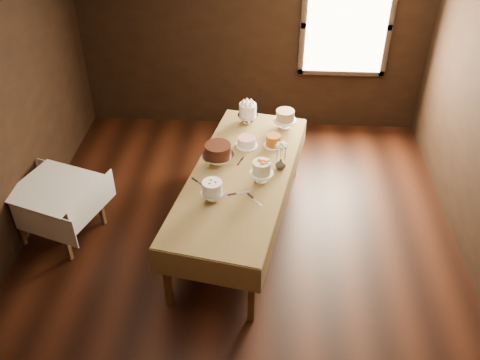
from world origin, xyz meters
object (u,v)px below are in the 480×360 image
Objects in this scene: flower_vase at (281,164)px; cake_speckled at (285,120)px; cake_server_b at (257,202)px; side_table at (55,192)px; cake_meringue at (248,114)px; cake_server_e at (202,185)px; display_table at (241,178)px; cake_lattice at (247,142)px; cake_chocolate at (218,155)px; cake_swirl at (212,192)px; cake_server_a at (243,192)px; cake_caramel at (273,141)px; cake_server_c at (243,157)px; cake_flowers at (261,173)px.

cake_speckled is at bearing 86.72° from flower_vase.
side_table is at bearing -135.71° from cake_server_b.
cake_server_b is at bearing -100.95° from cake_speckled.
cake_server_e is (-0.42, -1.34, -0.12)m from cake_meringue.
display_table is 9.61× the size of cake_lattice.
cake_chocolate is 1.71× the size of cake_server_e.
cake_chocolate is at bearing -128.24° from cake_lattice.
cake_swirl reaches higher than cake_server_b.
cake_swirl is at bearing -118.35° from display_table.
side_table is 1.68m from cake_server_e.
cake_server_a is (0.04, -0.34, 0.07)m from display_table.
cake_chocolate is at bearing -132.33° from cake_speckled.
flower_vase is (0.41, -0.98, -0.06)m from cake_meringue.
cake_server_e is at bearing -125.65° from cake_speckled.
cake_server_a is at bearing -89.65° from cake_lattice.
cake_server_b and cake_server_e have the same top height.
cake_caramel is 1.86× the size of flower_vase.
cake_server_a and cake_server_b have the same top height.
flower_vase is at bearing -4.75° from cake_chocolate.
cake_caramel is 0.44m from cake_server_c.
cake_flowers is at bearing -129.65° from flower_vase.
cake_caramel is at bearing 80.44° from cake_flowers.
cake_lattice is 0.90m from cake_server_a.
cake_chocolate is at bearing 133.96° from cake_server_c.
cake_swirl is at bearing -144.68° from cake_flowers.
cake_lattice reaches higher than side_table.
cake_server_b is 0.65m from cake_server_e.
flower_vase is (0.09, -0.46, -0.01)m from cake_caramel.
flower_vase is at bearing 40.58° from cake_swirl.
cake_chocolate is at bearing 11.49° from side_table.
flower_vase is at bearing -95.59° from cake_server_c.
cake_server_a is 0.21m from cake_server_b.
cake_server_b is 1.94× the size of flower_vase.
flower_vase is (0.70, 0.60, -0.04)m from cake_swirl.
cake_server_c is (-0.48, -0.69, -0.11)m from cake_speckled.
cake_server_a is at bearing -171.40° from cake_server_b.
cake_lattice is 1.23× the size of cake_server_e.
side_table is 2.48m from cake_meringue.
cake_caramel is at bearing 58.65° from display_table.
cake_meringue reaches higher than flower_vase.
cake_flowers is at bearing 53.73° from cake_server_e.
cake_meringue is 0.93× the size of cake_lattice.
flower_vase is at bearing 50.35° from cake_flowers.
cake_swirl reaches higher than cake_server_c.
cake_swirl is 0.92m from flower_vase.
cake_chocolate is (-0.61, -0.40, 0.05)m from cake_caramel.
cake_server_b is (0.16, -1.05, -0.04)m from cake_lattice.
display_table is 1.12m from cake_speckled.
cake_flowers is at bearing -135.02° from cake_server_c.
cake_server_b is (0.18, -1.59, -0.12)m from cake_meringue.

